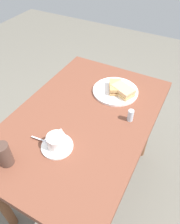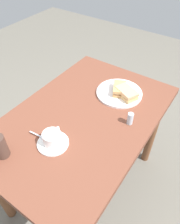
% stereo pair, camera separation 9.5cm
% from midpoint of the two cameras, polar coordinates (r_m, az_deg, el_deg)
% --- Properties ---
extents(ground_plane, '(6.00, 6.00, 0.00)m').
position_cam_midpoint_polar(ground_plane, '(1.84, 0.16, -18.21)').
color(ground_plane, '#696459').
extents(dining_table, '(1.13, 0.74, 0.76)m').
position_cam_midpoint_polar(dining_table, '(1.30, 0.21, -4.53)').
color(dining_table, brown).
rests_on(dining_table, ground_plane).
extents(sandwich_plate, '(0.29, 0.29, 0.01)m').
position_cam_midpoint_polar(sandwich_plate, '(1.39, 9.65, 4.92)').
color(sandwich_plate, white).
rests_on(sandwich_plate, dining_table).
extents(sandwich_front, '(0.15, 0.12, 0.05)m').
position_cam_midpoint_polar(sandwich_front, '(1.37, 9.75, 5.93)').
color(sandwich_front, tan).
rests_on(sandwich_front, sandwich_plate).
extents(sandwich_back, '(0.13, 0.16, 0.05)m').
position_cam_midpoint_polar(sandwich_back, '(1.34, 11.58, 4.85)').
color(sandwich_back, tan).
rests_on(sandwich_back, sandwich_plate).
extents(coffee_saucer, '(0.16, 0.16, 0.01)m').
position_cam_midpoint_polar(coffee_saucer, '(1.10, -7.22, -8.23)').
color(coffee_saucer, white).
rests_on(coffee_saucer, dining_table).
extents(coffee_cup, '(0.12, 0.09, 0.07)m').
position_cam_midpoint_polar(coffee_cup, '(1.07, -7.38, -6.84)').
color(coffee_cup, white).
rests_on(coffee_cup, coffee_saucer).
extents(spoon, '(0.02, 0.10, 0.01)m').
position_cam_midpoint_polar(spoon, '(1.13, -10.68, -6.35)').
color(spoon, silver).
rests_on(spoon, coffee_saucer).
extents(salt_shaker, '(0.03, 0.03, 0.07)m').
position_cam_midpoint_polar(salt_shaker, '(1.19, 12.80, -1.79)').
color(salt_shaker, silver).
rests_on(salt_shaker, dining_table).
extents(drinking_glass, '(0.06, 0.06, 0.12)m').
position_cam_midpoint_polar(drinking_glass, '(1.07, -20.20, -8.65)').
color(drinking_glass, '#4A342B').
rests_on(drinking_glass, dining_table).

